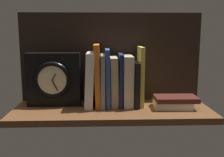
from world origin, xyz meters
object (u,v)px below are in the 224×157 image
Objects in this scene: book_cream_twain at (128,81)px; book_orange_pandolfini at (97,75)px; book_tan_shortstories at (114,81)px; framed_clock at (54,79)px; book_blue_modern at (108,77)px; book_yellow_seinlanguage at (140,76)px; book_gray_chess at (103,80)px; book_stack_side at (174,102)px; book_black_skeptic at (135,83)px; book_navy_bierce at (120,80)px; book_white_catcher at (90,79)px.

book_orange_pandolfini is at bearing -180.00° from book_cream_twain.
book_tan_shortstories is 0.92× the size of framed_clock.
book_blue_modern is 8.54cm from book_cream_twain.
book_blue_modern is 0.96× the size of book_yellow_seinlanguage.
book_stack_side is (29.20, -5.73, -8.33)cm from book_gray_chess.
book_black_skeptic is at bearing 0.00° from book_tan_shortstories.
book_gray_chess is 0.91× the size of book_blue_modern.
book_orange_pandolfini is 1.38× the size of book_black_skeptic.
book_stack_side is (21.87, -5.73, -8.48)cm from book_navy_bierce.
book_blue_modern is 1.13× the size of book_cream_twain.
book_orange_pandolfini is 18.57cm from framed_clock.
book_yellow_seinlanguage is at bearing 0.00° from book_gray_chess.
book_yellow_seinlanguage is (11.28, 0.00, 2.13)cm from book_tan_shortstories.
book_white_catcher is 1.07× the size of book_cream_twain.
book_white_catcher is 10.17cm from book_tan_shortstories.
book_white_catcher is 36.15cm from book_stack_side.
book_cream_twain is (3.15, 0.00, -0.41)cm from book_navy_bierce.
book_stack_side is at bearing -9.40° from book_white_catcher.
book_black_skeptic is at bearing 0.00° from book_white_catcher.
book_cream_twain is at bearing 180.00° from book_yellow_seinlanguage.
book_cream_twain reaches higher than book_tan_shortstories.
book_tan_shortstories is at bearing 0.00° from book_blue_modern.
book_tan_shortstories is at bearing 180.00° from book_cream_twain.
book_blue_modern is 1.28× the size of book_black_skeptic.
framed_clock is (-25.51, 0.21, 0.97)cm from book_tan_shortstories.
book_tan_shortstories is 1.10× the size of book_black_skeptic.
book_blue_modern is 29.31cm from book_stack_side.
book_blue_modern is at bearing 0.00° from book_white_catcher.
book_tan_shortstories is at bearing 180.00° from book_navy_bierce.
book_navy_bierce is at bearing 0.00° from book_blue_modern.
book_orange_pandolfini is 1.15× the size of framed_clock.
book_yellow_seinlanguage is at bearing -0.32° from framed_clock.
book_white_catcher reaches higher than book_stack_side.
book_yellow_seinlanguage is at bearing 156.55° from book_stack_side.
book_stack_side is (18.72, -5.73, -8.07)cm from book_cream_twain.
book_cream_twain is (10.48, 0.00, -0.26)cm from book_gray_chess.
book_cream_twain is at bearing -0.38° from framed_clock.
framed_clock is (-28.12, 0.21, 0.27)cm from book_navy_bierce.
framed_clock is (-20.79, 0.21, 0.41)cm from book_gray_chess.
book_gray_chess is at bearing -0.57° from framed_clock.
book_navy_bierce is at bearing 180.00° from book_black_skeptic.
book_white_catcher is 3.53cm from book_orange_pandolfini.
book_navy_bierce is (7.33, 0.00, 0.14)cm from book_gray_chess.
book_stack_side is (15.36, -5.73, -6.84)cm from book_black_skeptic.
book_white_catcher is 1.01× the size of framed_clock.
book_navy_bierce is 3.18cm from book_cream_twain.
book_blue_modern is (7.46, 0.00, 0.70)cm from book_white_catcher.
book_cream_twain reaches higher than book_stack_side.
book_gray_chess reaches higher than book_black_skeptic.
book_cream_twain is 0.94× the size of framed_clock.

